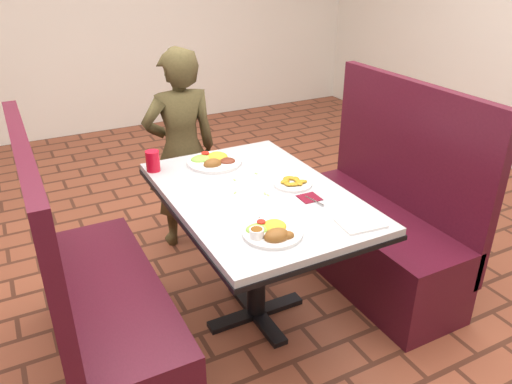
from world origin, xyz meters
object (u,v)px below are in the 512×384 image
(booth_bench_left, at_px, (100,311))
(far_dinner_plate, at_px, (214,159))
(booth_bench_right, at_px, (377,229))
(diner_person, at_px, (182,151))
(dining_table, at_px, (256,210))
(plantain_plate, at_px, (293,183))
(near_dinner_plate, at_px, (272,229))
(red_tumbler, at_px, (153,161))

(booth_bench_left, height_order, far_dinner_plate, booth_bench_left)
(booth_bench_right, height_order, diner_person, diner_person)
(dining_table, xyz_separation_m, far_dinner_plate, (-0.04, 0.42, 0.12))
(booth_bench_right, distance_m, far_dinner_plate, 1.04)
(booth_bench_right, xyz_separation_m, plantain_plate, (-0.60, -0.02, 0.43))
(near_dinner_plate, height_order, far_dinner_plate, near_dinner_plate)
(booth_bench_right, bearing_deg, plantain_plate, -178.49)
(booth_bench_right, bearing_deg, red_tumbler, 157.55)
(near_dinner_plate, distance_m, red_tumbler, 0.90)
(booth_bench_left, xyz_separation_m, near_dinner_plate, (0.67, -0.39, 0.45))
(diner_person, height_order, plantain_plate, diner_person)
(plantain_plate, bearing_deg, diner_person, 104.65)
(diner_person, xyz_separation_m, near_dinner_plate, (-0.08, -1.31, 0.13))
(booth_bench_left, distance_m, near_dinner_plate, 0.89)
(near_dinner_plate, relative_size, plantain_plate, 1.33)
(dining_table, bearing_deg, red_tumbler, 126.94)
(booth_bench_right, relative_size, red_tumbler, 10.94)
(far_dinner_plate, height_order, red_tumbler, red_tumbler)
(booth_bench_left, distance_m, plantain_plate, 1.09)
(far_dinner_plate, bearing_deg, dining_table, -84.91)
(near_dinner_plate, xyz_separation_m, red_tumbler, (-0.23, 0.86, 0.03))
(booth_bench_right, distance_m, plantain_plate, 0.74)
(red_tumbler, bearing_deg, diner_person, 55.29)
(dining_table, distance_m, near_dinner_plate, 0.43)
(near_dinner_plate, xyz_separation_m, far_dinner_plate, (0.09, 0.81, -0.00))
(diner_person, height_order, far_dinner_plate, diner_person)
(booth_bench_left, relative_size, plantain_plate, 6.42)
(diner_person, xyz_separation_m, red_tumbler, (-0.31, -0.45, 0.15))
(diner_person, bearing_deg, dining_table, 95.20)
(booth_bench_right, xyz_separation_m, far_dinner_plate, (-0.84, 0.42, 0.45))
(near_dinner_plate, bearing_deg, plantain_plate, 48.59)
(far_dinner_plate, bearing_deg, booth_bench_right, -26.84)
(dining_table, distance_m, far_dinner_plate, 0.44)
(near_dinner_plate, bearing_deg, red_tumbler, 104.96)
(dining_table, xyz_separation_m, red_tumbler, (-0.36, 0.48, 0.15))
(booth_bench_right, bearing_deg, far_dinner_plate, 153.16)
(booth_bench_right, bearing_deg, booth_bench_left, 180.00)
(near_dinner_plate, relative_size, far_dinner_plate, 0.84)
(dining_table, relative_size, far_dinner_plate, 4.12)
(far_dinner_plate, bearing_deg, red_tumbler, 170.20)
(booth_bench_right, distance_m, red_tumbler, 1.34)
(near_dinner_plate, height_order, red_tumbler, red_tumbler)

